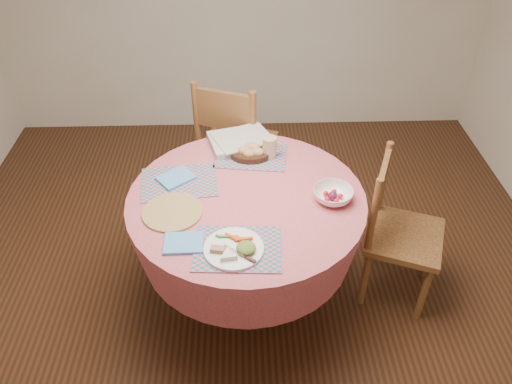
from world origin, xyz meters
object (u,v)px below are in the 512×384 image
(fruit_bowl, at_px, (333,195))
(bread_bowl, at_px, (251,152))
(dinner_plate, at_px, (235,248))
(latte_mug, at_px, (270,147))
(wicker_trivet, at_px, (172,212))
(dining_table, at_px, (247,225))
(chair_back, at_px, (234,143))
(chair_right, at_px, (397,229))

(fruit_bowl, bearing_deg, bread_bowl, 135.52)
(dinner_plate, xyz_separation_m, latte_mug, (0.20, 0.75, 0.05))
(wicker_trivet, xyz_separation_m, dinner_plate, (0.31, -0.28, 0.02))
(wicker_trivet, bearing_deg, dining_table, 17.36)
(dining_table, relative_size, chair_back, 1.23)
(latte_mug, bearing_deg, dinner_plate, -104.75)
(dining_table, height_order, dinner_plate, dinner_plate)
(chair_back, bearing_deg, fruit_bowl, 141.15)
(wicker_trivet, bearing_deg, chair_back, 73.16)
(dinner_plate, bearing_deg, chair_right, 25.06)
(chair_back, distance_m, fruit_bowl, 1.07)
(wicker_trivet, xyz_separation_m, bread_bowl, (0.40, 0.48, 0.03))
(chair_right, distance_m, latte_mug, 0.84)
(bread_bowl, bearing_deg, dinner_plate, -96.81)
(latte_mug, bearing_deg, chair_back, 112.90)
(bread_bowl, bearing_deg, dining_table, -95.22)
(bread_bowl, relative_size, fruit_bowl, 1.06)
(dining_table, height_order, wicker_trivet, wicker_trivet)
(chair_right, xyz_separation_m, chair_back, (-0.91, 0.84, 0.05))
(dinner_plate, bearing_deg, wicker_trivet, 138.28)
(chair_back, xyz_separation_m, dinner_plate, (0.02, -1.26, 0.25))
(chair_back, relative_size, wicker_trivet, 3.36)
(chair_back, bearing_deg, dining_table, 116.29)
(wicker_trivet, relative_size, latte_mug, 2.41)
(chair_right, height_order, wicker_trivet, chair_right)
(bread_bowl, bearing_deg, wicker_trivet, -130.11)
(dining_table, height_order, chair_back, chair_back)
(chair_right, relative_size, bread_bowl, 3.97)
(chair_right, relative_size, fruit_bowl, 4.21)
(chair_right, xyz_separation_m, wicker_trivet, (-1.21, -0.14, 0.28))
(dining_table, height_order, latte_mug, latte_mug)
(dining_table, height_order, chair_right, chair_right)
(dining_table, bearing_deg, bread_bowl, 84.78)
(wicker_trivet, height_order, dinner_plate, dinner_plate)
(dining_table, relative_size, fruit_bowl, 5.71)
(chair_right, height_order, chair_back, chair_back)
(wicker_trivet, bearing_deg, latte_mug, 42.83)
(dining_table, bearing_deg, chair_right, 1.70)
(chair_right, bearing_deg, bread_bowl, 88.92)
(latte_mug, xyz_separation_m, fruit_bowl, (0.30, -0.40, -0.04))
(fruit_bowl, bearing_deg, dining_table, 175.01)
(chair_right, distance_m, fruit_bowl, 0.50)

